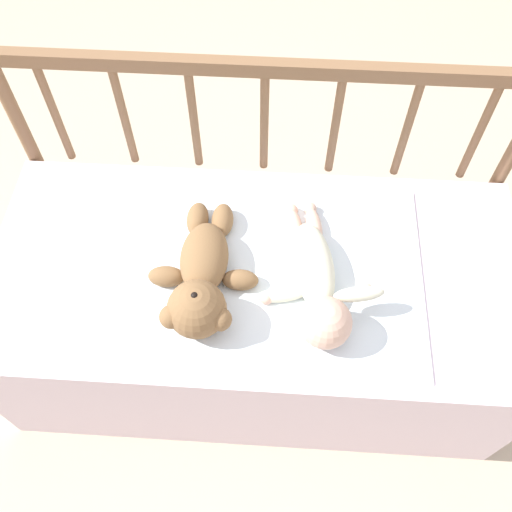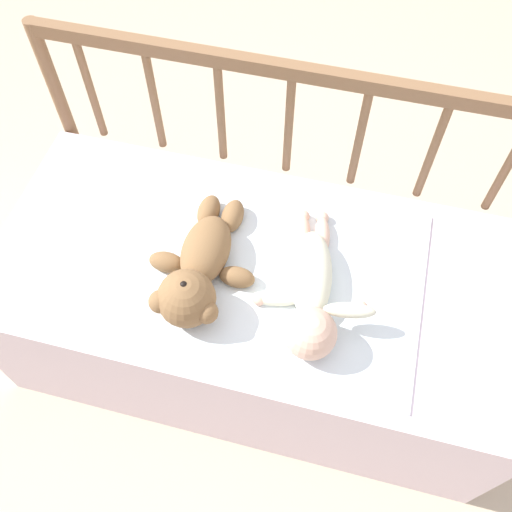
{
  "view_description": "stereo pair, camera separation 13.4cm",
  "coord_description": "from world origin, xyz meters",
  "views": [
    {
      "loc": [
        0.04,
        -0.72,
        1.66
      ],
      "look_at": [
        0.0,
        -0.0,
        0.52
      ],
      "focal_mm": 40.0,
      "sensor_mm": 36.0,
      "label": 1
    },
    {
      "loc": [
        0.18,
        -0.7,
        1.66
      ],
      "look_at": [
        0.0,
        -0.0,
        0.52
      ],
      "focal_mm": 40.0,
      "sensor_mm": 36.0,
      "label": 2
    }
  ],
  "objects": [
    {
      "name": "ground_plane",
      "position": [
        0.0,
        0.0,
        0.0
      ],
      "size": [
        12.0,
        12.0,
        0.0
      ],
      "primitive_type": "plane",
      "color": "#C6B293"
    },
    {
      "name": "blanket",
      "position": [
        0.02,
        -0.01,
        0.47
      ],
      "size": [
        0.77,
        0.53,
        0.01
      ],
      "color": "white",
      "rests_on": "crib_mattress"
    },
    {
      "name": "teddy_bear",
      "position": [
        -0.12,
        -0.07,
        0.52
      ],
      "size": [
        0.26,
        0.39,
        0.14
      ],
      "color": "olive",
      "rests_on": "crib_mattress"
    },
    {
      "name": "crib_rail",
      "position": [
        0.0,
        0.33,
        0.58
      ],
      "size": [
        1.32,
        0.04,
        0.81
      ],
      "color": "brown",
      "rests_on": "ground_plane"
    },
    {
      "name": "baby",
      "position": [
        0.15,
        -0.06,
        0.51
      ],
      "size": [
        0.29,
        0.42,
        0.12
      ],
      "color": "#EAEACC",
      "rests_on": "crib_mattress"
    },
    {
      "name": "crib_mattress",
      "position": [
        0.0,
        0.0,
        0.23
      ],
      "size": [
        1.32,
        0.62,
        0.46
      ],
      "color": "silver",
      "rests_on": "ground_plane"
    }
  ]
}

